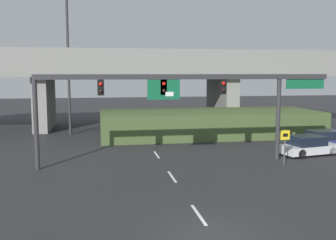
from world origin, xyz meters
name	(u,v)px	position (x,y,z in m)	size (l,w,h in m)	color
ground_plane	(213,235)	(0.00, 0.00, 0.00)	(160.00, 160.00, 0.00)	#262628
lane_markings	(157,155)	(0.00, 14.07, 0.00)	(0.14, 26.41, 0.01)	silver
signal_gantry	(182,90)	(1.20, 11.03, 4.71)	(18.69, 0.44, 5.69)	#2D2D30
speed_limit_sign	(285,142)	(7.54, 9.77, 1.46)	(0.60, 0.11, 2.24)	#4C4C4C
highway_light_pole_near	(68,44)	(-6.69, 24.68, 8.44)	(0.70, 0.36, 16.12)	#2D2D30
overpass_bridge	(136,72)	(0.00, 29.09, 5.83)	(44.92, 9.69, 8.06)	gray
grass_embankment	(210,123)	(6.09, 21.88, 1.14)	(19.96, 7.31, 2.28)	#42562D
parked_sedan_near_right	(308,146)	(10.58, 12.26, 0.63)	(4.55, 2.68, 1.36)	silver
parked_sedan_mid_right	(326,140)	(13.21, 14.34, 0.64)	(4.58, 1.97, 1.37)	navy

